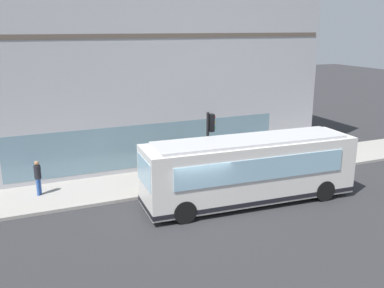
{
  "coord_description": "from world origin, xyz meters",
  "views": [
    {
      "loc": [
        -16.01,
        7.05,
        8.0
      ],
      "look_at": [
        3.08,
        -1.17,
        2.32
      ],
      "focal_mm": 40.36,
      "sensor_mm": 36.0,
      "label": 1
    }
  ],
  "objects_px": {
    "traffic_light_near_corner": "(210,134)",
    "fire_hydrant": "(144,185)",
    "pedestrian_by_light_pole": "(193,156)",
    "pedestrian_walking_along_curb": "(38,175)",
    "pedestrian_near_building_entrance": "(254,154)",
    "city_bus_nearside": "(249,170)",
    "pedestrian_near_hydrant": "(169,161)",
    "newspaper_vending_box": "(189,173)"
  },
  "relations": [
    {
      "from": "pedestrian_near_hydrant",
      "to": "pedestrian_near_building_entrance",
      "type": "bearing_deg",
      "value": -95.31
    },
    {
      "from": "city_bus_nearside",
      "to": "pedestrian_near_building_entrance",
      "type": "relative_size",
      "value": 6.32
    },
    {
      "from": "fire_hydrant",
      "to": "pedestrian_near_hydrant",
      "type": "relative_size",
      "value": 0.44
    },
    {
      "from": "traffic_light_near_corner",
      "to": "newspaper_vending_box",
      "type": "distance_m",
      "value": 2.4
    },
    {
      "from": "traffic_light_near_corner",
      "to": "newspaper_vending_box",
      "type": "bearing_deg",
      "value": 60.54
    },
    {
      "from": "pedestrian_near_hydrant",
      "to": "pedestrian_walking_along_curb",
      "type": "relative_size",
      "value": 0.99
    },
    {
      "from": "pedestrian_by_light_pole",
      "to": "pedestrian_walking_along_curb",
      "type": "height_order",
      "value": "pedestrian_walking_along_curb"
    },
    {
      "from": "pedestrian_near_hydrant",
      "to": "fire_hydrant",
      "type": "bearing_deg",
      "value": 124.82
    },
    {
      "from": "traffic_light_near_corner",
      "to": "pedestrian_by_light_pole",
      "type": "relative_size",
      "value": 2.21
    },
    {
      "from": "pedestrian_by_light_pole",
      "to": "newspaper_vending_box",
      "type": "xyz_separation_m",
      "value": [
        -1.27,
        0.77,
        -0.52
      ]
    },
    {
      "from": "fire_hydrant",
      "to": "pedestrian_near_building_entrance",
      "type": "relative_size",
      "value": 0.46
    },
    {
      "from": "fire_hydrant",
      "to": "pedestrian_near_hydrant",
      "type": "bearing_deg",
      "value": -55.18
    },
    {
      "from": "traffic_light_near_corner",
      "to": "pedestrian_by_light_pole",
      "type": "bearing_deg",
      "value": 5.15
    },
    {
      "from": "pedestrian_near_hydrant",
      "to": "pedestrian_by_light_pole",
      "type": "xyz_separation_m",
      "value": [
        0.45,
        -1.56,
        -0.01
      ]
    },
    {
      "from": "pedestrian_by_light_pole",
      "to": "pedestrian_near_hydrant",
      "type": "bearing_deg",
      "value": 106.02
    },
    {
      "from": "fire_hydrant",
      "to": "pedestrian_walking_along_curb",
      "type": "xyz_separation_m",
      "value": [
        1.61,
        4.75,
        0.62
      ]
    },
    {
      "from": "city_bus_nearside",
      "to": "pedestrian_by_light_pole",
      "type": "height_order",
      "value": "city_bus_nearside"
    },
    {
      "from": "fire_hydrant",
      "to": "pedestrian_by_light_pole",
      "type": "xyz_separation_m",
      "value": [
        1.69,
        -3.35,
        0.61
      ]
    },
    {
      "from": "pedestrian_by_light_pole",
      "to": "pedestrian_walking_along_curb",
      "type": "bearing_deg",
      "value": 90.61
    },
    {
      "from": "pedestrian_near_hydrant",
      "to": "newspaper_vending_box",
      "type": "xyz_separation_m",
      "value": [
        -0.82,
        -0.79,
        -0.52
      ]
    },
    {
      "from": "newspaper_vending_box",
      "to": "city_bus_nearside",
      "type": "bearing_deg",
      "value": -152.0
    },
    {
      "from": "traffic_light_near_corner",
      "to": "fire_hydrant",
      "type": "bearing_deg",
      "value": 88.38
    },
    {
      "from": "pedestrian_near_hydrant",
      "to": "pedestrian_by_light_pole",
      "type": "bearing_deg",
      "value": -73.98
    },
    {
      "from": "pedestrian_near_building_entrance",
      "to": "pedestrian_by_light_pole",
      "type": "xyz_separation_m",
      "value": [
        0.91,
        3.36,
        0.05
      ]
    },
    {
      "from": "pedestrian_near_hydrant",
      "to": "pedestrian_near_building_entrance",
      "type": "height_order",
      "value": "pedestrian_near_hydrant"
    },
    {
      "from": "city_bus_nearside",
      "to": "pedestrian_by_light_pole",
      "type": "xyz_separation_m",
      "value": [
        4.45,
        0.92,
        -0.43
      ]
    },
    {
      "from": "traffic_light_near_corner",
      "to": "pedestrian_near_building_entrance",
      "type": "distance_m",
      "value": 3.72
    },
    {
      "from": "city_bus_nearside",
      "to": "traffic_light_near_corner",
      "type": "distance_m",
      "value": 3.01
    },
    {
      "from": "pedestrian_by_light_pole",
      "to": "newspaper_vending_box",
      "type": "height_order",
      "value": "pedestrian_by_light_pole"
    },
    {
      "from": "traffic_light_near_corner",
      "to": "pedestrian_by_light_pole",
      "type": "distance_m",
      "value": 2.43
    },
    {
      "from": "fire_hydrant",
      "to": "pedestrian_by_light_pole",
      "type": "height_order",
      "value": "pedestrian_by_light_pole"
    },
    {
      "from": "pedestrian_by_light_pole",
      "to": "city_bus_nearside",
      "type": "bearing_deg",
      "value": -168.28
    },
    {
      "from": "pedestrian_near_building_entrance",
      "to": "pedestrian_by_light_pole",
      "type": "relative_size",
      "value": 0.95
    },
    {
      "from": "pedestrian_near_building_entrance",
      "to": "pedestrian_walking_along_curb",
      "type": "distance_m",
      "value": 11.49
    },
    {
      "from": "fire_hydrant",
      "to": "newspaper_vending_box",
      "type": "bearing_deg",
      "value": -80.6
    },
    {
      "from": "pedestrian_near_building_entrance",
      "to": "pedestrian_walking_along_curb",
      "type": "height_order",
      "value": "pedestrian_walking_along_curb"
    },
    {
      "from": "city_bus_nearside",
      "to": "pedestrian_by_light_pole",
      "type": "relative_size",
      "value": 6.02
    },
    {
      "from": "city_bus_nearside",
      "to": "traffic_light_near_corner",
      "type": "xyz_separation_m",
      "value": [
        2.66,
        0.76,
        1.2
      ]
    },
    {
      "from": "traffic_light_near_corner",
      "to": "pedestrian_near_building_entrance",
      "type": "xyz_separation_m",
      "value": [
        0.89,
        -3.2,
        -1.68
      ]
    },
    {
      "from": "traffic_light_near_corner",
      "to": "newspaper_vending_box",
      "type": "relative_size",
      "value": 4.14
    },
    {
      "from": "pedestrian_walking_along_curb",
      "to": "newspaper_vending_box",
      "type": "xyz_separation_m",
      "value": [
        -1.18,
        -7.33,
        -0.53
      ]
    },
    {
      "from": "pedestrian_near_building_entrance",
      "to": "pedestrian_walking_along_curb",
      "type": "bearing_deg",
      "value": 85.91
    }
  ]
}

